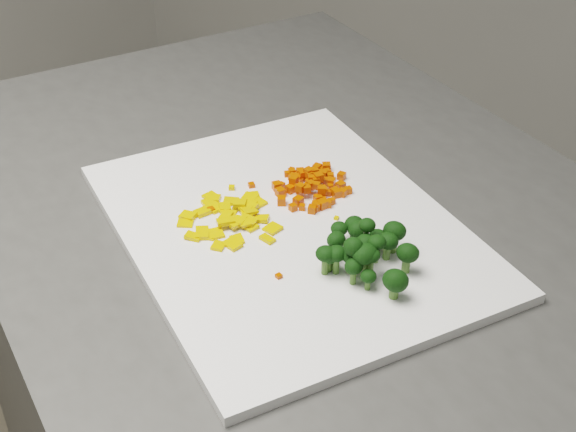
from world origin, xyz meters
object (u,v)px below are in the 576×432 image
Objects in this scene: pepper_pile at (234,214)px; cutting_board at (288,228)px; broccoli_pile at (365,246)px; carrot_pile at (310,180)px.

cutting_board is at bearing 31.39° from pepper_pile.
cutting_board is at bearing 174.82° from broccoli_pile.
pepper_pile is (-0.03, -0.09, -0.01)m from carrot_pile.
pepper_pile is 0.97× the size of broccoli_pile.
cutting_board is 3.75× the size of broccoli_pile.
carrot_pile is at bearing 74.51° from pepper_pile.
broccoli_pile is at bearing -30.97° from carrot_pile.
broccoli_pile reaches higher than carrot_pile.
broccoli_pile reaches higher than pepper_pile.
broccoli_pile reaches higher than cutting_board.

